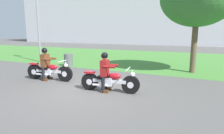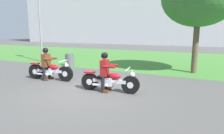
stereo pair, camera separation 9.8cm
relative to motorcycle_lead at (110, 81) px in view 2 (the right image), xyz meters
name	(u,v)px [view 2 (the right image)]	position (x,y,z in m)	size (l,w,h in m)	color
ground	(87,91)	(-0.78, -0.29, -0.38)	(120.00, 120.00, 0.00)	#565451
grass_verge	(153,58)	(-0.78, 9.37, -0.38)	(60.00, 12.00, 0.01)	#478438
motorcycle_lead	(110,81)	(0.00, 0.00, 0.00)	(2.11, 0.69, 0.87)	black
rider_lead	(105,69)	(-0.17, -0.02, 0.43)	(0.59, 0.51, 1.39)	black
motorcycle_follow	(50,71)	(-3.08, 0.36, 0.02)	(2.19, 0.69, 0.89)	black
rider_follow	(46,61)	(-3.25, 0.34, 0.44)	(0.59, 0.51, 1.41)	black
streetlight_pole	(40,8)	(-7.29, 4.09, 3.28)	(0.96, 0.20, 5.89)	gray
trash_can	(70,60)	(-4.59, 3.60, 0.00)	(0.53, 0.53, 0.76)	#595E5B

